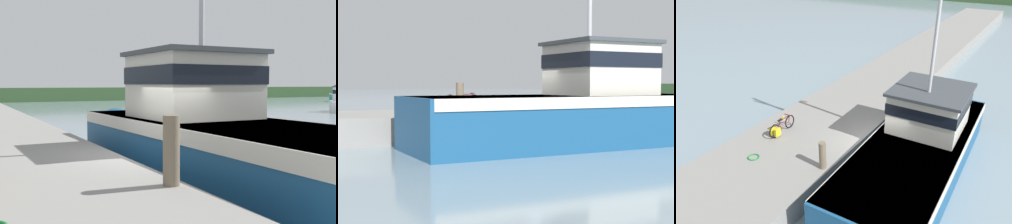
# 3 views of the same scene
# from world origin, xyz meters

# --- Properties ---
(ground_plane) EXTENTS (320.00, 320.00, 0.00)m
(ground_plane) POSITION_xyz_m (0.00, 0.00, 0.00)
(ground_plane) COLOR gray
(dock_pier) EXTENTS (5.02, 80.00, 0.95)m
(dock_pier) POSITION_xyz_m (-3.35, 0.00, 0.47)
(dock_pier) COLOR gray
(dock_pier) RESTS_ON ground_plane
(fishing_boat_main) EXTENTS (3.84, 12.47, 10.08)m
(fishing_boat_main) POSITION_xyz_m (1.61, 0.30, 1.27)
(fishing_boat_main) COLOR navy
(fishing_boat_main) RESTS_ON ground_plane
(bicycle_touring) EXTENTS (0.44, 1.72, 0.72)m
(bicycle_touring) POSITION_xyz_m (-4.30, -1.86, 1.28)
(bicycle_touring) COLOR black
(bicycle_touring) RESTS_ON dock_pier
(mooring_post) EXTENTS (0.27, 0.27, 1.14)m
(mooring_post) POSITION_xyz_m (-1.13, -2.96, 1.52)
(mooring_post) COLOR #756651
(mooring_post) RESTS_ON dock_pier
(hose_coil) EXTENTS (0.48, 0.48, 0.05)m
(hose_coil) POSITION_xyz_m (-3.94, -3.89, 0.97)
(hose_coil) COLOR #197A2D
(hose_coil) RESTS_ON dock_pier
(water_bottle_on_curb) EXTENTS (0.08, 0.08, 0.21)m
(water_bottle_on_curb) POSITION_xyz_m (-5.11, -0.72, 1.05)
(water_bottle_on_curb) COLOR yellow
(water_bottle_on_curb) RESTS_ON dock_pier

